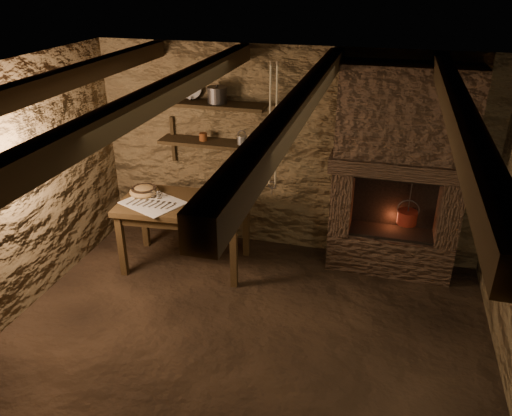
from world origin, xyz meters
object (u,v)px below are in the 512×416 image
(work_table, at_px, (186,231))
(stoneware_jug, at_px, (233,185))
(iron_stockpot, at_px, (217,96))
(wooden_bowl, at_px, (144,191))
(red_pot, at_px, (407,216))

(work_table, bearing_deg, stoneware_jug, 11.13)
(work_table, distance_m, iron_stockpot, 1.55)
(wooden_bowl, bearing_deg, stoneware_jug, 4.46)
(stoneware_jug, height_order, wooden_bowl, stoneware_jug)
(work_table, height_order, iron_stockpot, iron_stockpot)
(iron_stockpot, distance_m, red_pot, 2.46)
(stoneware_jug, xyz_separation_m, iron_stockpot, (-0.31, 0.45, 0.85))
(wooden_bowl, xyz_separation_m, red_pot, (2.90, 0.41, -0.14))
(work_table, xyz_separation_m, red_pot, (2.39, 0.48, 0.27))
(work_table, xyz_separation_m, stoneware_jug, (0.53, 0.15, 0.57))
(iron_stockpot, height_order, red_pot, iron_stockpot)
(stoneware_jug, xyz_separation_m, wooden_bowl, (-1.03, -0.08, -0.16))
(work_table, distance_m, red_pot, 2.45)
(red_pot, bearing_deg, wooden_bowl, -171.96)
(stoneware_jug, height_order, iron_stockpot, iron_stockpot)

